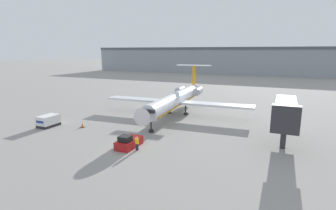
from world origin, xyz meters
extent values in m
plane|color=gray|center=(0.00, 0.00, 0.00)|extent=(600.00, 600.00, 0.00)
cube|color=#8C939E|center=(0.00, 120.00, 6.57)|extent=(180.00, 16.00, 13.13)
cube|color=#4C515B|center=(0.00, 120.00, 13.73)|extent=(180.00, 16.80, 1.20)
cylinder|color=silver|center=(-0.78, 18.08, 3.16)|extent=(3.98, 24.07, 2.66)
cone|color=silver|center=(-0.06, 5.06, 3.16)|extent=(2.77, 2.27, 2.66)
cube|color=black|center=(-0.11, 5.91, 3.62)|extent=(2.30, 0.82, 0.44)
cone|color=silver|center=(-1.52, 31.50, 3.16)|extent=(2.55, 3.05, 2.39)
cube|color=orange|center=(-0.78, 18.08, 2.29)|extent=(3.58, 21.66, 0.20)
cube|color=silver|center=(7.15, 19.72, 2.56)|extent=(13.50, 3.62, 0.36)
cube|color=silver|center=(-8.85, 18.84, 2.56)|extent=(13.50, 3.62, 0.36)
cylinder|color=#ADADB7|center=(0.74, 28.24, 3.49)|extent=(1.83, 3.26, 1.65)
cylinder|color=#ADADB7|center=(-3.41, 28.02, 3.49)|extent=(1.83, 3.26, 1.65)
cube|color=orange|center=(-1.55, 32.09, 6.76)|extent=(0.36, 2.21, 4.54)
cube|color=silver|center=(-1.55, 32.09, 9.02)|extent=(8.25, 2.25, 0.20)
cylinder|color=black|center=(-0.17, 7.12, 0.91)|extent=(0.24, 0.24, 1.83)
cylinder|color=black|center=(-0.17, 7.12, 0.20)|extent=(0.80, 0.80, 0.40)
cylinder|color=black|center=(-2.61, 19.78, 0.91)|extent=(0.24, 0.24, 1.83)
cylinder|color=black|center=(-2.61, 19.78, 0.20)|extent=(0.80, 0.80, 0.40)
cylinder|color=black|center=(0.85, 19.97, 0.91)|extent=(0.24, 0.24, 1.83)
cylinder|color=black|center=(0.85, 19.97, 0.20)|extent=(0.80, 0.80, 0.40)
cube|color=#B21919|center=(0.08, 0.32, 0.54)|extent=(2.06, 4.02, 1.07)
cube|color=black|center=(0.08, -0.57, 1.42)|extent=(1.44, 1.45, 0.70)
cube|color=black|center=(0.08, 2.25, 0.37)|extent=(1.85, 0.30, 0.64)
cube|color=#232326|center=(-17.30, 3.07, 0.23)|extent=(2.18, 3.30, 0.45)
cube|color=silver|center=(-17.30, 3.07, 1.17)|extent=(2.18, 3.30, 1.44)
cube|color=navy|center=(-17.30, 1.41, 1.17)|extent=(1.53, 0.04, 0.36)
cube|color=#232838|center=(1.65, -0.32, 0.43)|extent=(0.32, 0.20, 0.87)
cube|color=yellow|center=(1.65, -0.32, 1.21)|extent=(0.40, 0.24, 0.69)
sphere|color=tan|center=(1.65, -0.32, 1.68)|extent=(0.25, 0.25, 0.25)
cube|color=black|center=(-11.77, 4.92, 0.02)|extent=(0.69, 0.69, 0.04)
cone|color=orange|center=(-11.77, 4.92, 0.42)|extent=(0.49, 0.49, 0.75)
cylinder|color=#2D2D33|center=(18.57, 7.84, 1.60)|extent=(0.70, 0.70, 3.20)
cube|color=#B2B7BC|center=(18.57, 10.76, 4.50)|extent=(2.60, 9.74, 2.60)
cube|color=#2D2D33|center=(18.57, 5.29, 4.50)|extent=(3.20, 1.20, 3.38)
camera|label=1|loc=(17.83, -27.50, 12.39)|focal=28.00mm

